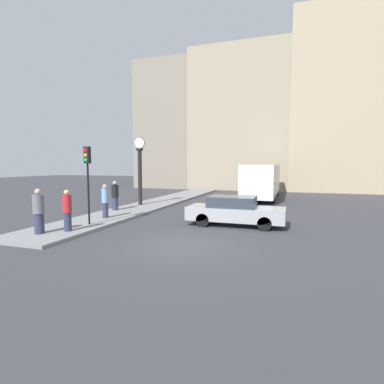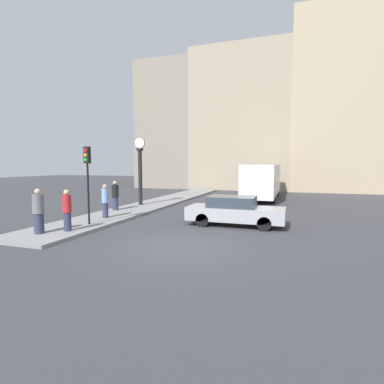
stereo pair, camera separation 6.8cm
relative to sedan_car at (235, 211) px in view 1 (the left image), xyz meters
The scene contains 11 objects.
ground_plane 4.39m from the sedan_car, 105.51° to the right, with size 120.00×120.00×0.00m, color #38383D.
sidewalk_corner 9.27m from the sedan_car, 138.09° to the left, with size 2.85×24.70×0.14m, color gray.
building_row 23.21m from the sedan_car, 91.19° to the left, with size 30.44×5.00×19.11m.
sedan_car is the anchor object (origin of this frame).
bus_distant 12.37m from the sedan_car, 89.60° to the left, with size 2.50×9.81×2.90m.
traffic_light_near 7.09m from the sedan_car, 157.91° to the right, with size 0.26×0.24×3.57m.
street_clock 8.75m from the sedan_car, 149.48° to the left, with size 0.78×0.35×4.63m.
pedestrian_grey_jacket 8.46m from the sedan_car, 145.80° to the right, with size 0.44×0.44×1.80m.
pedestrian_blue_stripe 6.69m from the sedan_car, behind, with size 0.34×0.34×1.74m.
pedestrian_red_top 7.43m from the sedan_car, 147.33° to the right, with size 0.35×0.35×1.73m.
pedestrian_black_jacket 7.86m from the sedan_car, 167.54° to the left, with size 0.42×0.42×1.77m.
Camera 1 is at (3.71, -9.80, 2.87)m, focal length 28.00 mm.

